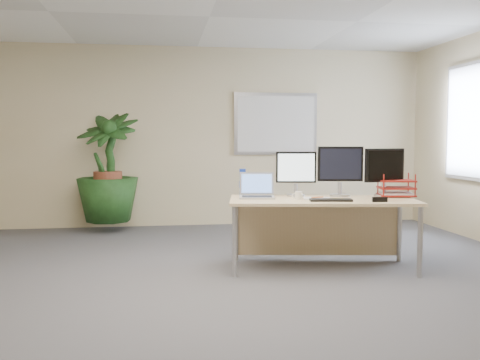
{
  "coord_description": "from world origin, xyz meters",
  "views": [
    {
      "loc": [
        -0.57,
        -4.14,
        1.33
      ],
      "look_at": [
        0.1,
        0.35,
        0.97
      ],
      "focal_mm": 40.0,
      "sensor_mm": 36.0,
      "label": 1
    }
  ],
  "objects": [
    {
      "name": "water_bottle",
      "position": [
        0.29,
        1.44,
        0.85
      ],
      "size": [
        0.07,
        0.07,
        0.29
      ],
      "color": "silver",
      "rests_on": "desk"
    },
    {
      "name": "window",
      "position": [
        3.47,
        2.3,
        1.55
      ],
      "size": [
        0.04,
        1.3,
        1.55
      ],
      "color": "silver",
      "rests_on": "right_wall"
    },
    {
      "name": "floor",
      "position": [
        0.0,
        0.0,
        0.0
      ],
      "size": [
        8.0,
        8.0,
        0.0
      ],
      "primitive_type": "plane",
      "color": "#4D4D52",
      "rests_on": "ground"
    },
    {
      "name": "yellow_highlighter",
      "position": [
        1.19,
        0.98,
        0.72
      ],
      "size": [
        0.11,
        0.04,
        0.01
      ],
      "primitive_type": "cylinder",
      "rotation": [
        0.0,
        1.57,
        -0.2
      ],
      "color": "yellow",
      "rests_on": "desk"
    },
    {
      "name": "letter_tray",
      "position": [
        1.88,
        1.15,
        0.79
      ],
      "size": [
        0.4,
        0.32,
        0.17
      ],
      "color": "maroon",
      "rests_on": "desk"
    },
    {
      "name": "back_wall",
      "position": [
        0.0,
        4.0,
        1.35
      ],
      "size": [
        7.0,
        0.04,
        2.7
      ],
      "primitive_type": "cube",
      "color": "beige",
      "rests_on": "floor"
    },
    {
      "name": "stapler",
      "position": [
        1.52,
        0.72,
        0.74
      ],
      "size": [
        0.15,
        0.06,
        0.05
      ],
      "primitive_type": "cube",
      "rotation": [
        0.0,
        0.0,
        -0.16
      ],
      "color": "black",
      "rests_on": "desk"
    },
    {
      "name": "monitor_right",
      "position": [
        1.31,
        1.26,
        1.02
      ],
      "size": [
        0.47,
        0.21,
        0.53
      ],
      "color": "#AEAEB3",
      "rests_on": "desk"
    },
    {
      "name": "monitor_dark",
      "position": [
        1.76,
        1.17,
        1.01
      ],
      "size": [
        0.45,
        0.21,
        0.5
      ],
      "color": "#AEAEB3",
      "rests_on": "desk"
    },
    {
      "name": "whiteboard",
      "position": [
        1.2,
        3.97,
        1.55
      ],
      "size": [
        1.3,
        0.04,
        0.95
      ],
      "color": "silver",
      "rests_on": "back_wall"
    },
    {
      "name": "spiral_notebook",
      "position": [
        0.99,
        1.05,
        0.72
      ],
      "size": [
        0.31,
        0.26,
        0.01
      ],
      "primitive_type": "cube",
      "rotation": [
        0.0,
        0.0,
        -0.22
      ],
      "color": "silver",
      "rests_on": "desk"
    },
    {
      "name": "keyboard",
      "position": [
        1.08,
        0.85,
        0.73
      ],
      "size": [
        0.42,
        0.2,
        0.02
      ],
      "primitive_type": "cube",
      "rotation": [
        0.0,
        0.0,
        -0.16
      ],
      "color": "black",
      "rests_on": "desk"
    },
    {
      "name": "monitor_left",
      "position": [
        0.85,
        1.34,
        0.99
      ],
      "size": [
        0.42,
        0.19,
        0.47
      ],
      "color": "#AEAEB3",
      "rests_on": "desk"
    },
    {
      "name": "laptop",
      "position": [
        0.42,
        1.27,
        0.78
      ],
      "size": [
        0.4,
        0.37,
        0.26
      ],
      "color": "#BBBCC0",
      "rests_on": "desk"
    },
    {
      "name": "floor_plant",
      "position": [
        -1.31,
        3.59,
        0.75
      ],
      "size": [
        1.11,
        1.11,
        1.5
      ],
      "primitive_type": "imported",
      "rotation": [
        0.0,
        0.0,
        -0.41
      ],
      "color": "#193C15",
      "rests_on": "floor"
    },
    {
      "name": "desk",
      "position": [
        1.07,
        1.15,
        0.57
      ],
      "size": [
        1.97,
        1.07,
        0.72
      ],
      "color": "#D7B47F",
      "rests_on": "floor"
    },
    {
      "name": "orange_pen",
      "position": [
        1.0,
        1.05,
        0.73
      ],
      "size": [
        0.14,
        0.05,
        0.01
      ],
      "primitive_type": "cylinder",
      "rotation": [
        0.0,
        1.57,
        0.31
      ],
      "color": "#D55717",
      "rests_on": "spiral_notebook"
    },
    {
      "name": "coffee_mug",
      "position": [
        0.8,
        1.04,
        0.76
      ],
      "size": [
        0.11,
        0.07,
        0.08
      ],
      "color": "white",
      "rests_on": "desk"
    }
  ]
}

